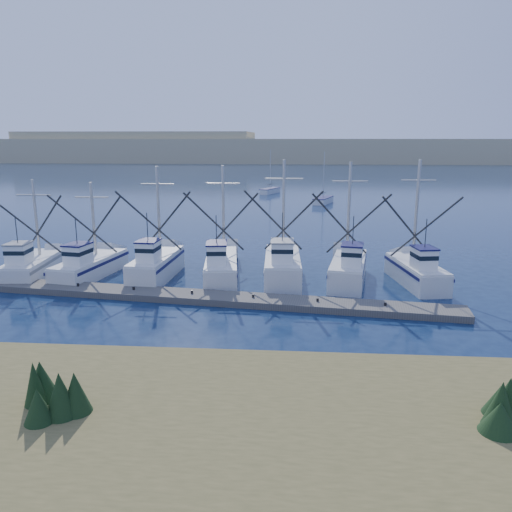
% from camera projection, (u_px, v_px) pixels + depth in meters
% --- Properties ---
extents(ground, '(500.00, 500.00, 0.00)m').
position_uv_depth(ground, '(305.00, 342.00, 25.32)').
color(ground, '#0C1A37').
rests_on(ground, ground).
extents(shore_bank, '(40.00, 10.00, 1.60)m').
position_uv_depth(shore_bank, '(62.00, 434.00, 16.01)').
color(shore_bank, '#4C422D').
rests_on(shore_bank, ground).
extents(floating_dock, '(31.58, 6.05, 0.42)m').
position_uv_depth(floating_dock, '(207.00, 297.00, 31.71)').
color(floating_dock, '#55514C').
rests_on(floating_dock, ground).
extents(dune_ridge, '(360.00, 60.00, 10.00)m').
position_uv_depth(dune_ridge, '(296.00, 150.00, 228.01)').
color(dune_ridge, tan).
rests_on(dune_ridge, ground).
extents(trawler_fleet, '(31.08, 8.69, 8.65)m').
position_uv_depth(trawler_fleet, '(223.00, 267.00, 36.18)').
color(trawler_fleet, silver).
rests_on(trawler_fleet, ground).
extents(sailboat_near, '(3.59, 5.91, 8.10)m').
position_uv_depth(sailboat_near, '(323.00, 200.00, 79.22)').
color(sailboat_near, silver).
rests_on(sailboat_near, ground).
extents(sailboat_far, '(3.71, 5.81, 8.10)m').
position_uv_depth(sailboat_far, '(270.00, 191.00, 93.78)').
color(sailboat_far, silver).
rests_on(sailboat_far, ground).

